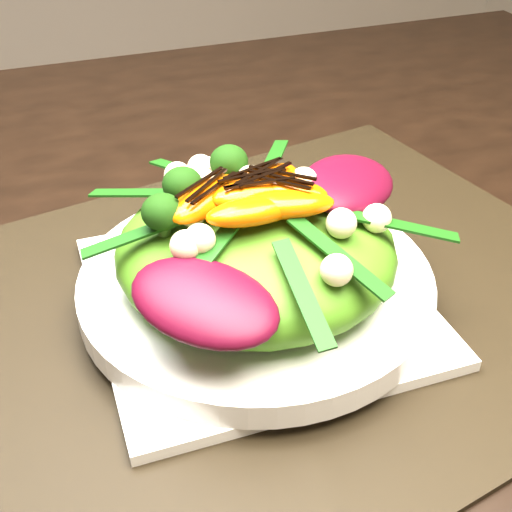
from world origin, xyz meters
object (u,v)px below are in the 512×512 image
object	(u,v)px
plate_base	(256,298)
lettuce_mound	(256,249)
orange_segment	(247,186)
salad_bowl	(256,284)
dining_table	(34,276)
placemat	(256,305)

from	to	relation	value
plate_base	lettuce_mound	world-z (taller)	lettuce_mound
lettuce_mound	orange_segment	distance (m)	0.04
plate_base	orange_segment	distance (m)	0.09
plate_base	salad_bowl	xyz separation A→B (m)	(-0.00, 0.00, 0.01)
dining_table	orange_segment	bearing A→B (deg)	-36.14
salad_bowl	lettuce_mound	world-z (taller)	lettuce_mound
salad_bowl	lettuce_mound	xyz separation A→B (m)	(0.00, 0.00, 0.03)
orange_segment	salad_bowl	bearing A→B (deg)	-89.20
salad_bowl	placemat	bearing A→B (deg)	0.00
plate_base	orange_segment	size ratio (longest dim) A/B	3.44
dining_table	orange_segment	size ratio (longest dim) A/B	24.25
dining_table	plate_base	world-z (taller)	dining_table
dining_table	placemat	size ratio (longest dim) A/B	3.00
dining_table	orange_segment	distance (m)	0.22
plate_base	salad_bowl	size ratio (longest dim) A/B	0.90
placemat	salad_bowl	distance (m)	0.02
plate_base	lettuce_mound	xyz separation A→B (m)	(0.00, 0.00, 0.04)
salad_bowl	lettuce_mound	size ratio (longest dim) A/B	1.29
plate_base	salad_bowl	bearing A→B (deg)	180.00
dining_table	lettuce_mound	distance (m)	0.21
orange_segment	plate_base	bearing A→B (deg)	-89.20
dining_table	salad_bowl	world-z (taller)	dining_table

